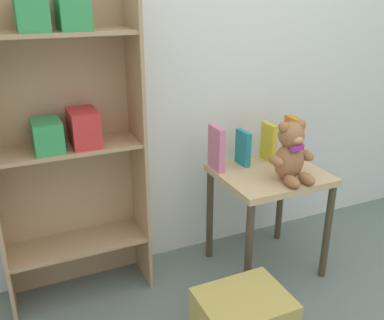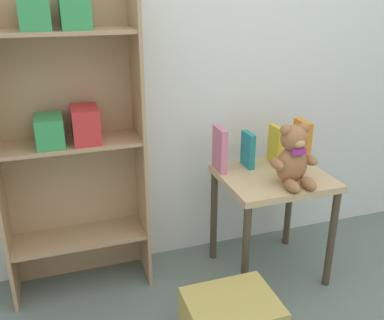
% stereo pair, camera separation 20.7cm
% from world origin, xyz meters
% --- Properties ---
extents(wall_back, '(4.80, 0.06, 2.50)m').
position_xyz_m(wall_back, '(0.00, 1.47, 1.25)').
color(wall_back, silver).
rests_on(wall_back, ground_plane).
extents(bookshelf_side, '(0.72, 0.28, 1.65)m').
position_xyz_m(bookshelf_side, '(-0.89, 1.33, 0.91)').
color(bookshelf_side, tan).
rests_on(bookshelf_side, ground_plane).
extents(display_table, '(0.56, 0.50, 0.61)m').
position_xyz_m(display_table, '(0.13, 1.07, 0.51)').
color(display_table, tan).
rests_on(display_table, ground_plane).
extents(teddy_bear, '(0.24, 0.22, 0.32)m').
position_xyz_m(teddy_bear, '(0.16, 0.95, 0.75)').
color(teddy_bear, '#99663D').
rests_on(teddy_bear, display_table).
extents(book_standing_pink, '(0.04, 0.15, 0.24)m').
position_xyz_m(book_standing_pink, '(-0.12, 1.23, 0.73)').
color(book_standing_pink, '#D17093').
rests_on(book_standing_pink, display_table).
extents(book_standing_teal, '(0.03, 0.12, 0.20)m').
position_xyz_m(book_standing_teal, '(0.05, 1.23, 0.71)').
color(book_standing_teal, teal).
rests_on(book_standing_teal, display_table).
extents(book_standing_yellow, '(0.03, 0.12, 0.22)m').
position_xyz_m(book_standing_yellow, '(0.22, 1.23, 0.72)').
color(book_standing_yellow, gold).
rests_on(book_standing_yellow, display_table).
extents(book_standing_orange, '(0.05, 0.15, 0.24)m').
position_xyz_m(book_standing_orange, '(0.38, 1.22, 0.73)').
color(book_standing_orange, orange).
rests_on(book_standing_orange, display_table).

